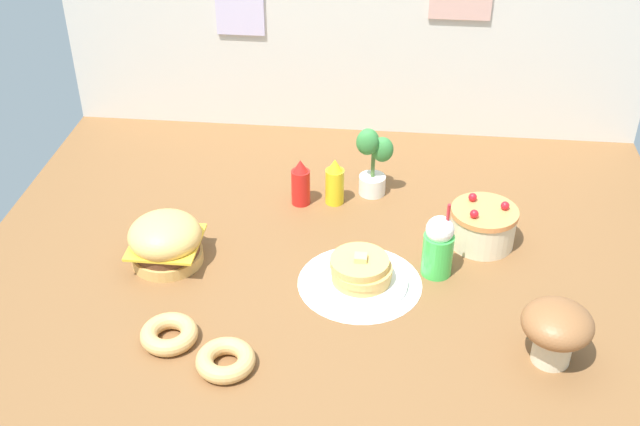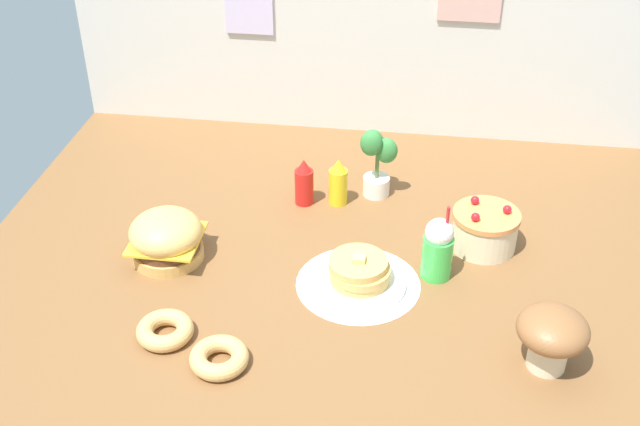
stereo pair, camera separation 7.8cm
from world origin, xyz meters
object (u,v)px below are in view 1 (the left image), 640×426
Objects in this scene: burger at (166,241)px; donut_pink_glaze at (169,334)px; donut_chocolate at (226,360)px; potted_plant at (372,159)px; mushroom_stool at (556,328)px; ketchup_bottle at (301,183)px; cream_soda_cup at (438,246)px; pancake_stack at (361,273)px; mustard_bottle at (335,183)px; layer_cake at (483,226)px.

burger is 1.43× the size of donut_pink_glaze.
burger reaches higher than donut_chocolate.
potted_plant reaches higher than mushroom_stool.
donut_chocolate is at bearing -96.86° from ketchup_bottle.
burger is at bearing 122.13° from donut_chocolate.
cream_soda_cup reaches higher than burger.
mustard_bottle is at bearing 104.89° from pancake_stack.
mushroom_stool reaches higher than layer_cake.
potted_plant is 1.39× the size of mushroom_stool.
mushroom_stool is at bearing 1.94° from donut_pink_glaze.
potted_plant is 1.00m from mushroom_stool.
ketchup_bottle is 0.91× the size of mushroom_stool.
mustard_bottle is 0.91m from donut_chocolate.
mustard_bottle is at bearing 62.57° from donut_pink_glaze.
layer_cake is 0.24m from cream_soda_cup.
burger is 0.87× the size of potted_plant.
pancake_stack is at bearing 49.57° from donut_chocolate.
ketchup_bottle is at bearing 163.93° from layer_cake.
donut_chocolate is 0.92m from mushroom_stool.
mustard_bottle is at bearing 132.04° from mushroom_stool.
cream_soda_cup is at bearing 39.84° from donut_chocolate.
burger is 0.88× the size of cream_soda_cup.
cream_soda_cup is at bearing 18.82° from pancake_stack.
potted_plant reaches higher than layer_cake.
pancake_stack is at bearing -161.18° from cream_soda_cup.
ketchup_bottle reaches higher than donut_pink_glaze.
ketchup_bottle is (-0.65, 0.19, 0.01)m from layer_cake.
burger is 1.33× the size of mustard_bottle.
donut_chocolate is (-0.59, -0.50, -0.08)m from cream_soda_cup.
layer_cake is (1.04, 0.21, -0.01)m from burger.
cream_soda_cup is 1.36× the size of mushroom_stool.
pancake_stack is (0.64, -0.05, -0.04)m from burger.
donut_chocolate is (-0.35, -0.41, -0.01)m from pancake_stack.
mustard_bottle reaches higher than donut_chocolate.
layer_cake is 0.56m from mustard_bottle.
potted_plant is (-0.39, 0.28, 0.08)m from layer_cake.
donut_pink_glaze is 1.03m from potted_plant.
burger is at bearing -168.41° from layer_cake.
burger is at bearing 175.43° from pancake_stack.
donut_chocolate is at bearing -137.89° from layer_cake.
mushroom_stool is (1.20, -0.34, 0.04)m from burger.
layer_cake is 0.83× the size of cream_soda_cup.
layer_cake is 1.34× the size of donut_pink_glaze.
potted_plant reaches higher than donut_chocolate.
layer_cake is 1.01m from donut_chocolate.
donut_chocolate is (-0.75, -0.68, -0.04)m from layer_cake.
pancake_stack is 0.49m from mustard_bottle.
potted_plant is (0.65, 0.50, 0.07)m from burger.
pancake_stack is 0.63m from donut_pink_glaze.
cream_soda_cup reaches higher than mushroom_stool.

